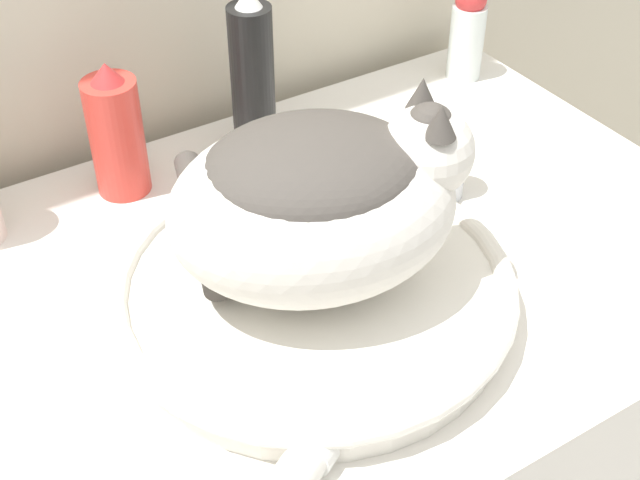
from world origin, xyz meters
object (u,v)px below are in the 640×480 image
(hairspray_can_black, at_px, (252,76))
(spray_bottle_trigger, at_px, (116,134))
(faucet, at_px, (438,154))
(cat, at_px, (318,197))
(deodorant_stick, at_px, (467,31))

(hairspray_can_black, bearing_deg, spray_bottle_trigger, 180.00)
(faucet, xyz_separation_m, hairspray_can_black, (-0.11, 0.21, 0.03))
(cat, bearing_deg, hairspray_can_black, 90.73)
(cat, bearing_deg, faucet, 38.69)
(faucet, relative_size, spray_bottle_trigger, 0.97)
(hairspray_can_black, relative_size, spray_bottle_trigger, 1.27)
(hairspray_can_black, bearing_deg, faucet, -61.75)
(faucet, bearing_deg, hairspray_can_black, -81.92)
(deodorant_stick, bearing_deg, spray_bottle_trigger, -180.00)
(hairspray_can_black, height_order, deodorant_stick, hairspray_can_black)
(spray_bottle_trigger, relative_size, deodorant_stick, 1.19)
(hairspray_can_black, bearing_deg, deodorant_stick, 0.00)
(faucet, bearing_deg, deodorant_stick, -155.59)
(cat, distance_m, deodorant_stick, 0.50)
(deodorant_stick, bearing_deg, faucet, -135.42)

